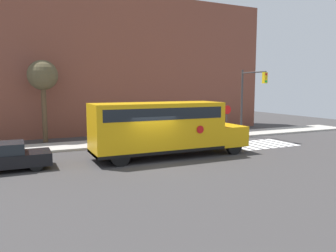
{
  "coord_description": "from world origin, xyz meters",
  "views": [
    {
      "loc": [
        -6.59,
        -16.1,
        4.05
      ],
      "look_at": [
        1.6,
        1.46,
        1.74
      ],
      "focal_mm": 35.0,
      "sensor_mm": 36.0,
      "label": 1
    }
  ],
  "objects_px": {
    "traffic_light": "(249,93)",
    "parked_car": "(1,157)",
    "school_bus": "(163,126)",
    "tree_near_sidewalk": "(43,77)",
    "stop_sign": "(227,116)"
  },
  "relations": [
    {
      "from": "traffic_light",
      "to": "parked_car",
      "type": "bearing_deg",
      "value": -169.98
    },
    {
      "from": "traffic_light",
      "to": "tree_near_sidewalk",
      "type": "distance_m",
      "value": 15.55
    },
    {
      "from": "parked_car",
      "to": "stop_sign",
      "type": "height_order",
      "value": "stop_sign"
    },
    {
      "from": "stop_sign",
      "to": "traffic_light",
      "type": "relative_size",
      "value": 0.48
    },
    {
      "from": "stop_sign",
      "to": "tree_near_sidewalk",
      "type": "bearing_deg",
      "value": 165.26
    },
    {
      "from": "stop_sign",
      "to": "tree_near_sidewalk",
      "type": "relative_size",
      "value": 0.43
    },
    {
      "from": "school_bus",
      "to": "tree_near_sidewalk",
      "type": "distance_m",
      "value": 10.59
    },
    {
      "from": "parked_car",
      "to": "traffic_light",
      "type": "bearing_deg",
      "value": 10.02
    },
    {
      "from": "stop_sign",
      "to": "tree_near_sidewalk",
      "type": "xyz_separation_m",
      "value": [
        -13.57,
        3.57,
        3.05
      ]
    },
    {
      "from": "school_bus",
      "to": "traffic_light",
      "type": "distance_m",
      "value": 9.78
    },
    {
      "from": "school_bus",
      "to": "traffic_light",
      "type": "height_order",
      "value": "traffic_light"
    },
    {
      "from": "parked_car",
      "to": "tree_near_sidewalk",
      "type": "bearing_deg",
      "value": 71.57
    },
    {
      "from": "stop_sign",
      "to": "tree_near_sidewalk",
      "type": "distance_m",
      "value": 14.36
    },
    {
      "from": "school_bus",
      "to": "stop_sign",
      "type": "distance_m",
      "value": 9.14
    },
    {
      "from": "school_bus",
      "to": "tree_near_sidewalk",
      "type": "bearing_deg",
      "value": 124.68
    }
  ]
}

